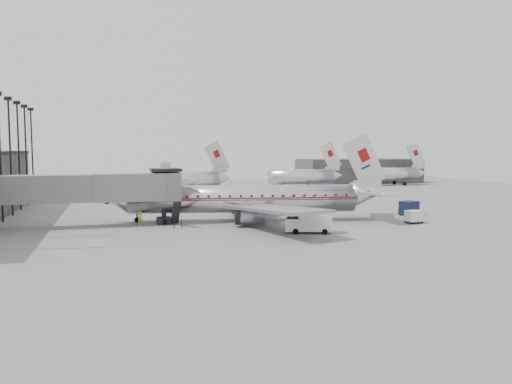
% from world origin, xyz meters
% --- Properties ---
extents(ground, '(160.00, 160.00, 0.00)m').
position_xyz_m(ground, '(0.00, 0.00, 0.00)').
color(ground, slate).
rests_on(ground, ground).
extents(hangar, '(30.00, 12.00, 6.00)m').
position_xyz_m(hangar, '(45.00, 60.00, 3.00)').
color(hangar, '#33302E').
rests_on(hangar, ground).
extents(apron_line, '(60.00, 0.15, 0.01)m').
position_xyz_m(apron_line, '(3.00, 6.00, 0.01)').
color(apron_line, gold).
rests_on(apron_line, ground).
extents(jet_bridge, '(21.00, 6.20, 7.10)m').
position_xyz_m(jet_bridge, '(-16.66, 3.67, 4.18)').
color(jet_bridge, '#585A5D').
rests_on(jet_bridge, ground).
extents(floodlight_masts, '(0.90, 42.25, 15.25)m').
position_xyz_m(floodlight_masts, '(-27.50, 13.00, 8.36)').
color(floodlight_masts, black).
rests_on(floodlight_masts, ground).
extents(distant_aircraft_near, '(16.39, 3.20, 10.26)m').
position_xyz_m(distant_aircraft_near, '(-1.79, 42.00, 2.73)').
color(distant_aircraft_near, silver).
rests_on(distant_aircraft_near, ground).
extents(distant_aircraft_mid, '(16.39, 3.20, 10.26)m').
position_xyz_m(distant_aircraft_mid, '(24.21, 46.00, 2.73)').
color(distant_aircraft_mid, silver).
rests_on(distant_aircraft_mid, ground).
extents(distant_aircraft_far, '(16.39, 3.20, 10.26)m').
position_xyz_m(distant_aircraft_far, '(48.21, 50.00, 2.73)').
color(distant_aircraft_far, silver).
rests_on(distant_aircraft_far, ground).
extents(airliner, '(33.28, 30.56, 10.61)m').
position_xyz_m(airliner, '(0.66, 2.88, 2.67)').
color(airliner, silver).
rests_on(airliner, ground).
extents(service_van, '(5.01, 3.27, 2.20)m').
position_xyz_m(service_van, '(4.41, -7.12, 1.16)').
color(service_van, white).
rests_on(service_van, ground).
extents(baggage_cart_navy, '(2.90, 2.61, 1.86)m').
position_xyz_m(baggage_cart_navy, '(22.00, 2.00, 0.99)').
color(baggage_cart_navy, '#0C1733').
rests_on(baggage_cart_navy, ground).
extents(baggage_cart_white, '(1.98, 1.57, 1.47)m').
position_xyz_m(baggage_cart_white, '(18.68, -4.14, 0.78)').
color(baggage_cart_white, silver).
rests_on(baggage_cart_white, ground).
extents(ramp_worker, '(0.70, 0.57, 1.64)m').
position_xyz_m(ramp_worker, '(-12.00, 3.00, 0.82)').
color(ramp_worker, '#AEC617').
rests_on(ramp_worker, ground).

